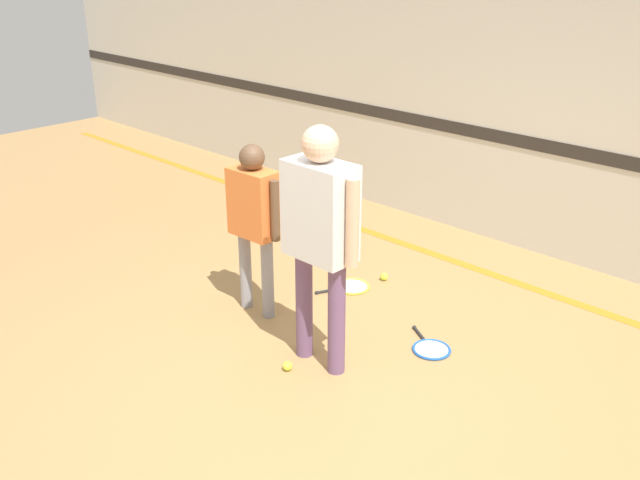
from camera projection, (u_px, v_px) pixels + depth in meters
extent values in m
plane|color=#A87F4C|center=(334.00, 380.00, 4.77)|extent=(16.00, 16.00, 0.00)
cube|color=beige|center=(566.00, 82.00, 6.06)|extent=(16.00, 0.06, 3.20)
cube|color=#2D2823|center=(556.00, 148.00, 6.27)|extent=(16.00, 0.01, 0.12)
cube|color=orange|center=(502.00, 278.00, 6.20)|extent=(14.40, 0.10, 0.01)
cylinder|color=#6B4C70|center=(304.00, 304.00, 4.92)|extent=(0.12, 0.12, 0.81)
cylinder|color=#6B4C70|center=(337.00, 319.00, 4.72)|extent=(0.12, 0.12, 0.81)
cube|color=silver|center=(320.00, 211.00, 4.53)|extent=(0.47, 0.26, 0.64)
sphere|color=#DBAD89|center=(320.00, 144.00, 4.36)|extent=(0.24, 0.24, 0.24)
cylinder|color=#DBAD89|center=(290.00, 202.00, 4.72)|extent=(0.08, 0.08, 0.57)
cylinder|color=#DBAD89|center=(352.00, 223.00, 4.36)|extent=(0.08, 0.08, 0.57)
cylinder|color=gray|center=(246.00, 269.00, 5.61)|extent=(0.10, 0.10, 0.65)
cylinder|color=gray|center=(268.00, 278.00, 5.46)|extent=(0.10, 0.10, 0.65)
cube|color=orange|center=(254.00, 203.00, 5.30)|extent=(0.39, 0.22, 0.52)
sphere|color=brown|center=(252.00, 157.00, 5.16)|extent=(0.19, 0.19, 0.19)
cylinder|color=brown|center=(233.00, 197.00, 5.44)|extent=(0.07, 0.07, 0.46)
cylinder|color=brown|center=(275.00, 211.00, 5.17)|extent=(0.07, 0.07, 0.46)
torus|color=#C6D838|center=(352.00, 286.00, 6.03)|extent=(0.40, 0.40, 0.02)
cylinder|color=silver|center=(352.00, 286.00, 6.03)|extent=(0.26, 0.26, 0.01)
cylinder|color=black|center=(327.00, 291.00, 5.95)|extent=(0.10, 0.18, 0.02)
sphere|color=black|center=(317.00, 293.00, 5.92)|extent=(0.03, 0.03, 0.03)
torus|color=blue|center=(432.00, 349.00, 5.11)|extent=(0.38, 0.38, 0.02)
cylinder|color=silver|center=(432.00, 349.00, 5.11)|extent=(0.24, 0.24, 0.01)
cylinder|color=black|center=(419.00, 334.00, 5.31)|extent=(0.18, 0.12, 0.02)
sphere|color=black|center=(414.00, 328.00, 5.39)|extent=(0.03, 0.03, 0.03)
sphere|color=#CCE038|center=(287.00, 366.00, 4.87)|extent=(0.07, 0.07, 0.07)
sphere|color=#CCE038|center=(384.00, 277.00, 6.15)|extent=(0.07, 0.07, 0.07)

